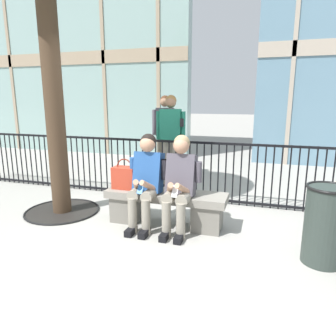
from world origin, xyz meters
TOP-DOWN VIEW (x-y plane):
  - ground_plane at (0.00, 0.00)m, footprint 60.00×60.00m
  - stone_bench at (0.00, 0.00)m, footprint 1.60×0.44m
  - seated_person_with_phone at (-0.22, -0.13)m, footprint 0.52×0.66m
  - seated_person_companion at (0.22, -0.13)m, footprint 0.52×0.66m
  - handbag_on_bench at (-0.58, -0.01)m, footprint 0.32×0.20m
  - bystander_at_railing at (-0.80, 2.40)m, footprint 0.55×0.33m
  - bystander_further_back at (-0.47, 1.72)m, footprint 0.55×0.29m
  - plaza_railing at (0.00, 1.07)m, footprint 9.00×0.04m
  - trash_can at (1.83, -0.46)m, footprint 0.43×0.43m

SIDE VIEW (x-z plane):
  - ground_plane at x=0.00m, z-range 0.00..0.00m
  - stone_bench at x=0.00m, z-range 0.05..0.50m
  - trash_can at x=1.83m, z-range 0.01..0.82m
  - plaza_railing at x=0.00m, z-range 0.01..0.99m
  - handbag_on_bench at x=-0.58m, z-range 0.40..0.81m
  - seated_person_with_phone at x=-0.22m, z-range 0.04..1.26m
  - seated_person_companion at x=0.22m, z-range 0.04..1.26m
  - bystander_at_railing at x=-0.80m, z-range 0.15..1.86m
  - bystander_further_back at x=-0.47m, z-range 0.15..1.86m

